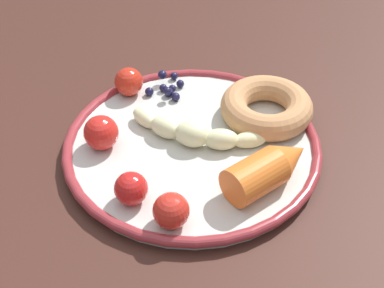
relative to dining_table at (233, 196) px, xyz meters
The scene contains 10 objects.
dining_table is the anchor object (origin of this frame).
plate 0.12m from the dining_table, 163.38° to the right, with size 0.30×0.30×0.02m.
banana 0.13m from the dining_table, 169.01° to the right, with size 0.16×0.08×0.03m.
carrot_orange 0.15m from the dining_table, 71.99° to the right, with size 0.11×0.10×0.04m.
donut 0.13m from the dining_table, 39.59° to the left, with size 0.11×0.11×0.03m, color tan.
blueberry_pile 0.17m from the dining_table, 133.82° to the left, with size 0.05×0.06×0.02m.
tomato_near 0.20m from the dining_table, 138.90° to the right, with size 0.04×0.04×0.04m, color red.
tomato_mid 0.20m from the dining_table, 147.40° to the left, with size 0.04×0.04×0.04m, color red.
tomato_far 0.20m from the dining_table, behind, with size 0.04×0.04×0.04m, color red.
tomato_extra 0.20m from the dining_table, 119.75° to the right, with size 0.04×0.04×0.04m, color red.
Camera 1 is at (-0.06, -0.49, 1.21)m, focal length 51.73 mm.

